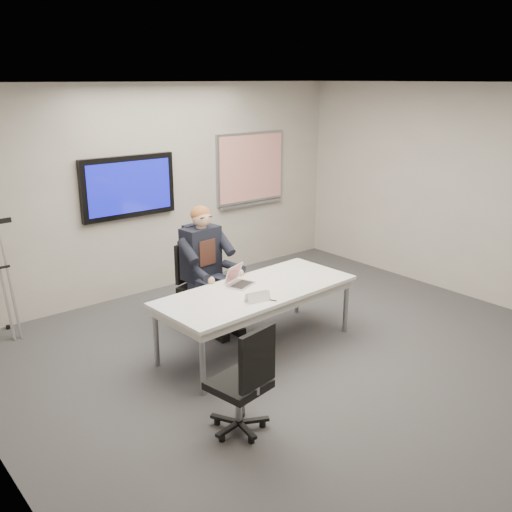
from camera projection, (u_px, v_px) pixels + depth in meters
floor at (314, 364)px, 5.93m from camera, size 6.00×6.00×0.02m
ceiling at (324, 83)px, 5.10m from camera, size 6.00×6.00×0.02m
wall_back at (161, 189)px, 7.73m from camera, size 6.00×0.02×2.80m
wall_right at (483, 195)px, 7.33m from camera, size 0.02×6.00×2.80m
conference_table at (257, 296)px, 6.12m from camera, size 2.28×1.05×0.69m
tv_display at (129, 187)px, 7.36m from camera, size 1.30×0.09×0.80m
whiteboard at (251, 169)px, 8.60m from camera, size 1.25×0.08×1.10m
office_chair_far at (198, 297)px, 6.90m from camera, size 0.59×0.59×0.98m
office_chair_near at (242, 400)px, 4.70m from camera, size 0.54×0.54×0.98m
seated_person at (211, 281)px, 6.64m from camera, size 0.47×0.81×1.45m
crutch at (5, 275)px, 6.41m from camera, size 0.49×0.82×1.52m
laptop at (238, 280)px, 6.22m from camera, size 0.34×0.37×0.21m
name_tent at (257, 296)px, 5.75m from camera, size 0.26×0.12×0.10m
pen at (271, 300)px, 5.78m from camera, size 0.07×0.13×0.01m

